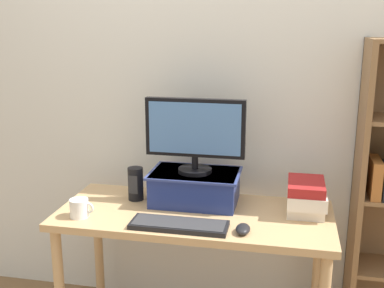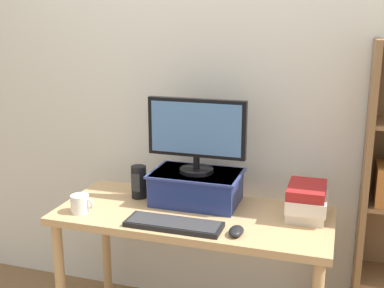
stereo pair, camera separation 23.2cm
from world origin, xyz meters
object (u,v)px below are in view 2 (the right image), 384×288
at_px(computer_monitor, 196,132).
at_px(computer_mouse, 236,231).
at_px(keyboard, 174,224).
at_px(coffee_mug, 80,204).
at_px(desk_speaker, 139,182).
at_px(book_stack, 307,201).
at_px(desk, 193,229).
at_px(riser_box, 196,186).

distance_m(computer_monitor, computer_mouse, 0.55).
xyz_separation_m(computer_monitor, keyboard, (-0.01, -0.32, -0.36)).
height_order(coffee_mug, desk_speaker, desk_speaker).
bearing_deg(book_stack, desk, -170.45).
bearing_deg(riser_box, computer_monitor, -90.00).
relative_size(computer_monitor, computer_mouse, 4.81).
bearing_deg(desk_speaker, riser_box, 4.01).
bearing_deg(computer_mouse, computer_monitor, 131.61).
relative_size(desk, coffee_mug, 11.28).
relative_size(computer_monitor, coffee_mug, 4.22).
height_order(computer_monitor, desk_speaker, computer_monitor).
bearing_deg(coffee_mug, riser_box, 30.65).
bearing_deg(riser_box, book_stack, -3.73).
bearing_deg(desk, book_stack, 9.55).
xyz_separation_m(computer_mouse, book_stack, (0.27, 0.28, 0.07)).
xyz_separation_m(desk, desk_speaker, (-0.33, 0.10, 0.18)).
bearing_deg(keyboard, riser_box, 88.19).
distance_m(book_stack, desk_speaker, 0.86).
bearing_deg(desk, computer_mouse, -36.49).
bearing_deg(desk, desk_speaker, 162.67).
distance_m(riser_box, coffee_mug, 0.58).
height_order(desk, book_stack, book_stack).
distance_m(keyboard, computer_mouse, 0.29).
xyz_separation_m(riser_box, desk_speaker, (-0.31, -0.02, -0.00)).
xyz_separation_m(computer_monitor, coffee_mug, (-0.50, -0.29, -0.33)).
xyz_separation_m(desk, riser_box, (-0.02, 0.13, 0.18)).
xyz_separation_m(computer_mouse, desk_speaker, (-0.59, 0.29, 0.07)).
relative_size(computer_mouse, book_stack, 0.41).
relative_size(desk, riser_box, 2.94).
relative_size(keyboard, desk_speaker, 2.57).
bearing_deg(desk, computer_monitor, 100.08).
relative_size(computer_mouse, desk_speaker, 0.60).
distance_m(keyboard, desk_speaker, 0.43).
bearing_deg(riser_box, coffee_mug, -149.35).
distance_m(book_stack, coffee_mug, 1.09).
height_order(computer_mouse, desk_speaker, desk_speaker).
distance_m(computer_monitor, keyboard, 0.48).
height_order(computer_monitor, computer_mouse, computer_monitor).
xyz_separation_m(computer_monitor, computer_mouse, (0.28, -0.31, -0.35)).
height_order(computer_mouse, coffee_mug, coffee_mug).
bearing_deg(desk_speaker, computer_monitor, 3.74).
bearing_deg(coffee_mug, book_stack, 13.87).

